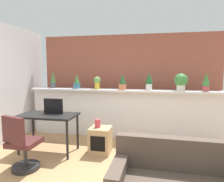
{
  "coord_description": "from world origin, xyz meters",
  "views": [
    {
      "loc": [
        0.65,
        -2.64,
        1.63
      ],
      "look_at": [
        -0.16,
        1.3,
        1.18
      ],
      "focal_mm": 32.27,
      "sensor_mm": 36.0,
      "label": 1
    }
  ],
  "objects_px": {
    "potted_plant_2": "(97,82)",
    "potted_plant_5": "(181,81)",
    "potted_plant_0": "(53,80)",
    "potted_plant_4": "(149,81)",
    "desk": "(48,119)",
    "potted_plant_6": "(206,83)",
    "office_chair": "(22,147)",
    "vase_on_shelf": "(98,123)",
    "tv_monitor": "(53,106)",
    "potted_plant_1": "(77,82)",
    "potted_plant_3": "(123,82)",
    "side_cube_shelf": "(100,140)"
  },
  "relations": [
    {
      "from": "potted_plant_1",
      "to": "desk",
      "type": "bearing_deg",
      "value": -98.41
    },
    {
      "from": "potted_plant_3",
      "to": "potted_plant_2",
      "type": "bearing_deg",
      "value": 176.66
    },
    {
      "from": "office_chair",
      "to": "vase_on_shelf",
      "type": "xyz_separation_m",
      "value": [
        0.99,
        0.94,
        0.19
      ]
    },
    {
      "from": "potted_plant_5",
      "to": "office_chair",
      "type": "bearing_deg",
      "value": -144.82
    },
    {
      "from": "potted_plant_6",
      "to": "potted_plant_2",
      "type": "bearing_deg",
      "value": 179.03
    },
    {
      "from": "potted_plant_0",
      "to": "side_cube_shelf",
      "type": "height_order",
      "value": "potted_plant_0"
    },
    {
      "from": "side_cube_shelf",
      "to": "vase_on_shelf",
      "type": "distance_m",
      "value": 0.33
    },
    {
      "from": "potted_plant_4",
      "to": "office_chair",
      "type": "bearing_deg",
      "value": -135.75
    },
    {
      "from": "potted_plant_1",
      "to": "potted_plant_4",
      "type": "relative_size",
      "value": 0.89
    },
    {
      "from": "potted_plant_5",
      "to": "side_cube_shelf",
      "type": "bearing_deg",
      "value": -149.79
    },
    {
      "from": "potted_plant_3",
      "to": "potted_plant_5",
      "type": "relative_size",
      "value": 0.95
    },
    {
      "from": "potted_plant_4",
      "to": "vase_on_shelf",
      "type": "xyz_separation_m",
      "value": [
        -0.95,
        -0.94,
        -0.77
      ]
    },
    {
      "from": "potted_plant_1",
      "to": "potted_plant_2",
      "type": "relative_size",
      "value": 1.21
    },
    {
      "from": "potted_plant_2",
      "to": "tv_monitor",
      "type": "distance_m",
      "value": 1.27
    },
    {
      "from": "potted_plant_5",
      "to": "tv_monitor",
      "type": "bearing_deg",
      "value": -158.41
    },
    {
      "from": "desk",
      "to": "potted_plant_2",
      "type": "bearing_deg",
      "value": 58.71
    },
    {
      "from": "potted_plant_5",
      "to": "potted_plant_6",
      "type": "height_order",
      "value": "potted_plant_6"
    },
    {
      "from": "potted_plant_0",
      "to": "potted_plant_4",
      "type": "distance_m",
      "value": 2.37
    },
    {
      "from": "potted_plant_3",
      "to": "desk",
      "type": "relative_size",
      "value": 0.33
    },
    {
      "from": "office_chair",
      "to": "vase_on_shelf",
      "type": "relative_size",
      "value": 5.83
    },
    {
      "from": "potted_plant_0",
      "to": "potted_plant_6",
      "type": "xyz_separation_m",
      "value": [
        3.56,
        -0.05,
        -0.01
      ]
    },
    {
      "from": "tv_monitor",
      "to": "potted_plant_3",
      "type": "bearing_deg",
      "value": 39.36
    },
    {
      "from": "potted_plant_3",
      "to": "vase_on_shelf",
      "type": "distance_m",
      "value": 1.23
    },
    {
      "from": "potted_plant_1",
      "to": "potted_plant_5",
      "type": "distance_m",
      "value": 2.41
    },
    {
      "from": "potted_plant_0",
      "to": "potted_plant_4",
      "type": "relative_size",
      "value": 1.08
    },
    {
      "from": "office_chair",
      "to": "vase_on_shelf",
      "type": "height_order",
      "value": "office_chair"
    },
    {
      "from": "potted_plant_6",
      "to": "potted_plant_1",
      "type": "bearing_deg",
      "value": 179.26
    },
    {
      "from": "desk",
      "to": "potted_plant_1",
      "type": "bearing_deg",
      "value": 81.59
    },
    {
      "from": "office_chair",
      "to": "potted_plant_0",
      "type": "bearing_deg",
      "value": 102.85
    },
    {
      "from": "tv_monitor",
      "to": "office_chair",
      "type": "height_order",
      "value": "tv_monitor"
    },
    {
      "from": "vase_on_shelf",
      "to": "potted_plant_4",
      "type": "bearing_deg",
      "value": 44.99
    },
    {
      "from": "potted_plant_5",
      "to": "side_cube_shelf",
      "type": "relative_size",
      "value": 0.76
    },
    {
      "from": "potted_plant_4",
      "to": "office_chair",
      "type": "relative_size",
      "value": 0.44
    },
    {
      "from": "potted_plant_3",
      "to": "vase_on_shelf",
      "type": "height_order",
      "value": "potted_plant_3"
    },
    {
      "from": "office_chair",
      "to": "side_cube_shelf",
      "type": "relative_size",
      "value": 1.82
    },
    {
      "from": "tv_monitor",
      "to": "potted_plant_4",
      "type": "bearing_deg",
      "value": 29.5
    },
    {
      "from": "potted_plant_2",
      "to": "potted_plant_5",
      "type": "bearing_deg",
      "value": -1.39
    },
    {
      "from": "potted_plant_1",
      "to": "vase_on_shelf",
      "type": "height_order",
      "value": "potted_plant_1"
    },
    {
      "from": "potted_plant_6",
      "to": "potted_plant_3",
      "type": "bearing_deg",
      "value": 179.85
    },
    {
      "from": "desk",
      "to": "potted_plant_0",
      "type": "bearing_deg",
      "value": 112.66
    },
    {
      "from": "potted_plant_2",
      "to": "potted_plant_5",
      "type": "height_order",
      "value": "potted_plant_5"
    },
    {
      "from": "potted_plant_4",
      "to": "potted_plant_6",
      "type": "bearing_deg",
      "value": -1.65
    },
    {
      "from": "potted_plant_2",
      "to": "tv_monitor",
      "type": "xyz_separation_m",
      "value": [
        -0.6,
        -1.04,
        -0.42
      ]
    },
    {
      "from": "potted_plant_3",
      "to": "tv_monitor",
      "type": "distance_m",
      "value": 1.63
    },
    {
      "from": "potted_plant_2",
      "to": "potted_plant_3",
      "type": "distance_m",
      "value": 0.62
    },
    {
      "from": "potted_plant_2",
      "to": "potted_plant_0",
      "type": "bearing_deg",
      "value": 179.34
    },
    {
      "from": "potted_plant_2",
      "to": "tv_monitor",
      "type": "height_order",
      "value": "potted_plant_2"
    },
    {
      "from": "office_chair",
      "to": "vase_on_shelf",
      "type": "bearing_deg",
      "value": 43.53
    },
    {
      "from": "potted_plant_6",
      "to": "potted_plant_5",
      "type": "bearing_deg",
      "value": -179.39
    },
    {
      "from": "potted_plant_3",
      "to": "office_chair",
      "type": "distance_m",
      "value": 2.47
    }
  ]
}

